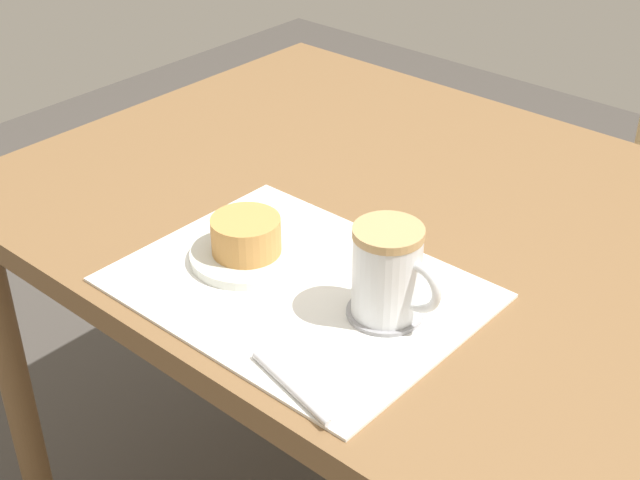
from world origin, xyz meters
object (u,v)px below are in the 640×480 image
(pastry, at_px, (246,235))
(coffee_mug, at_px, (389,271))
(pastry_plate, at_px, (247,255))
(dining_table, at_px, (393,258))

(pastry, bearing_deg, coffee_mug, 6.27)
(pastry, bearing_deg, pastry_plate, 0.00)
(coffee_mug, bearing_deg, pastry, -173.73)
(dining_table, bearing_deg, coffee_mug, -55.44)
(dining_table, relative_size, pastry, 12.76)
(dining_table, height_order, pastry, pastry)
(pastry_plate, xyz_separation_m, coffee_mug, (0.20, 0.02, 0.05))
(dining_table, relative_size, coffee_mug, 9.85)
(pastry, height_order, coffee_mug, coffee_mug)
(dining_table, bearing_deg, pastry_plate, -104.21)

